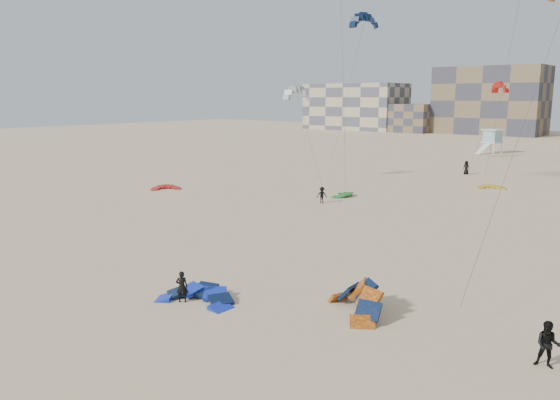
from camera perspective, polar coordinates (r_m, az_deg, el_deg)
The scene contains 17 objects.
ground at distance 29.93m, azimuth -9.44°, elevation -8.96°, with size 320.00×320.00×0.00m, color #CBB288.
kite_ground_blue at distance 27.96m, azimuth -8.71°, elevation -10.39°, with size 3.80×3.88×1.07m, color #1522EC, non-canonical shape.
kite_ground_orange at distance 26.47m, azimuth 7.86°, elevation -11.60°, with size 3.77×2.96×2.40m, color orange, non-canonical shape.
kite_ground_red at distance 61.39m, azimuth -11.83°, elevation 1.11°, with size 3.01×3.16×0.71m, color red, non-canonical shape.
kite_ground_green at distance 56.36m, azimuth 6.50°, elevation 0.42°, with size 2.91×3.02×0.83m, color #20772B, non-canonical shape.
kite_ground_yellow at distance 65.03m, azimuth 21.16°, elevation 1.14°, with size 2.83×2.96×0.54m, color gold, non-canonical shape.
kitesurfer_main at distance 27.68m, azimuth -10.22°, elevation -8.89°, with size 0.58×0.38×1.59m, color black.
kitesurfer_b at distance 23.31m, azimuth 26.19°, elevation -13.42°, with size 0.88×0.69×1.82m, color black.
kitesurfer_c at distance 52.26m, azimuth 4.41°, elevation 0.52°, with size 1.01×0.58×1.57m, color black.
kitesurfer_e at distance 75.63m, azimuth 18.88°, elevation 3.22°, with size 0.86×0.56×1.77m, color black.
kite_fly_grey at distance 64.36m, azimuth 1.80°, elevation 10.97°, with size 9.39×7.20×10.55m.
kite_fly_navy at distance 78.41m, azimuth 8.79°, elevation 17.90°, with size 6.40×5.46×20.55m.
kite_fly_red at distance 82.56m, azimuth 22.00°, elevation 10.75°, with size 4.67×4.09×11.23m.
lifeguard_tower_far at distance 105.60m, azimuth 21.30°, elevation 5.72°, with size 3.72×6.27×4.30m.
condo_west_a at distance 174.30m, azimuth 7.90°, elevation 9.64°, with size 30.00×15.00×14.00m, color tan.
condo_west_b at distance 160.82m, azimuth 21.09°, elevation 9.66°, with size 28.00×14.00×18.00m, color brown.
condo_fill_left at distance 162.98m, azimuth 13.55°, elevation 8.32°, with size 12.00×10.00×8.00m, color brown.
Camera 1 is at (21.39, -18.39, 10.01)m, focal length 35.00 mm.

